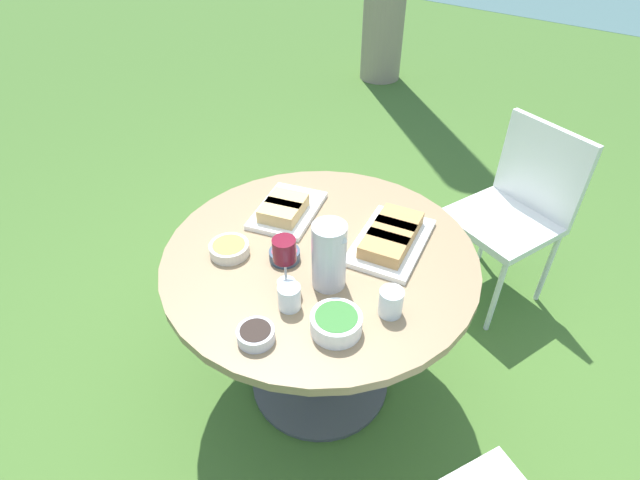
# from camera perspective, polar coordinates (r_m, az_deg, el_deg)

# --- Properties ---
(ground_plane) EXTENTS (40.00, 40.00, 0.00)m
(ground_plane) POSITION_cam_1_polar(r_m,az_deg,el_deg) (2.29, 0.00, -15.64)
(ground_plane) COLOR #446B2B
(dining_table) EXTENTS (1.10, 1.10, 0.73)m
(dining_table) POSITION_cam_1_polar(r_m,az_deg,el_deg) (1.84, 0.00, -5.02)
(dining_table) COLOR #4C4C51
(dining_table) RESTS_ON ground_plane
(chair_near_right) EXTENTS (0.56, 0.55, 0.89)m
(chair_near_right) POSITION_cam_1_polar(r_m,az_deg,el_deg) (2.52, 21.59, 3.88)
(chair_near_right) COLOR silver
(chair_near_right) RESTS_ON ground_plane
(water_pitcher) EXTENTS (0.12, 0.11, 0.23)m
(water_pitcher) POSITION_cam_1_polar(r_m,az_deg,el_deg) (1.55, 1.05, -1.79)
(water_pitcher) COLOR silver
(water_pitcher) RESTS_ON dining_table
(wine_glass) EXTENTS (0.07, 0.07, 0.18)m
(wine_glass) POSITION_cam_1_polar(r_m,az_deg,el_deg) (1.54, -4.01, -1.38)
(wine_glass) COLOR silver
(wine_glass) RESTS_ON dining_table
(platter_bread_main) EXTENTS (0.30, 0.36, 0.07)m
(platter_bread_main) POSITION_cam_1_polar(r_m,az_deg,el_deg) (1.90, -3.97, 3.55)
(platter_bread_main) COLOR white
(platter_bread_main) RESTS_ON dining_table
(platter_charcuterie) EXTENTS (0.29, 0.40, 0.07)m
(platter_charcuterie) POSITION_cam_1_polar(r_m,az_deg,el_deg) (1.78, 8.15, 0.30)
(platter_charcuterie) COLOR white
(platter_charcuterie) RESTS_ON dining_table
(bowl_fries) EXTENTS (0.14, 0.14, 0.04)m
(bowl_fries) POSITION_cam_1_polar(r_m,az_deg,el_deg) (1.75, -10.33, -0.94)
(bowl_fries) COLOR beige
(bowl_fries) RESTS_ON dining_table
(bowl_salad) EXTENTS (0.15, 0.15, 0.06)m
(bowl_salad) POSITION_cam_1_polar(r_m,az_deg,el_deg) (1.47, 1.87, -9.39)
(bowl_salad) COLOR white
(bowl_salad) RESTS_ON dining_table
(bowl_olives) EXTENTS (0.11, 0.11, 0.04)m
(bowl_olives) POSITION_cam_1_polar(r_m,az_deg,el_deg) (1.47, -7.35, -10.62)
(bowl_olives) COLOR silver
(bowl_olives) RESTS_ON dining_table
(bowl_dip_red) EXTENTS (0.11, 0.11, 0.04)m
(bowl_dip_red) POSITION_cam_1_polar(r_m,az_deg,el_deg) (1.71, -4.07, -1.66)
(bowl_dip_red) COLOR #334256
(bowl_dip_red) RESTS_ON dining_table
(cup_water_near) EXTENTS (0.07, 0.07, 0.08)m
(cup_water_near) POSITION_cam_1_polar(r_m,az_deg,el_deg) (1.53, -3.52, -6.53)
(cup_water_near) COLOR silver
(cup_water_near) RESTS_ON dining_table
(cup_water_far) EXTENTS (0.07, 0.07, 0.09)m
(cup_water_far) POSITION_cam_1_polar(r_m,az_deg,el_deg) (1.52, 8.10, -7.04)
(cup_water_far) COLOR silver
(cup_water_far) RESTS_ON dining_table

